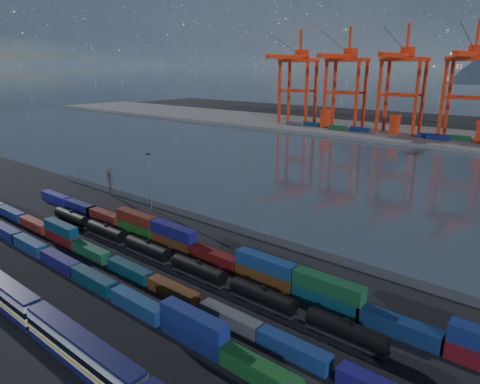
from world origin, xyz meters
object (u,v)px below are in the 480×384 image
Objects in this scene: tanker_string at (172,259)px; bare_tree at (110,182)px; gantry_cranes at (435,69)px; passenger_train at (82,352)px.

tanker_string is 58.27m from bare_tree.
tanker_string is at bearing -87.04° from gantry_cranes.
passenger_train is 84.44m from bare_tree.
passenger_train reaches higher than tanker_string.
bare_tree reaches higher than passenger_train.
passenger_train is 8.69× the size of bare_tree.
tanker_string is 0.45× the size of gantry_cranes.
gantry_cranes is (-10.28, 198.57, 36.57)m from tanker_string.
bare_tree is at bearing 157.91° from tanker_string.
passenger_train is at bearing -36.43° from bare_tree.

